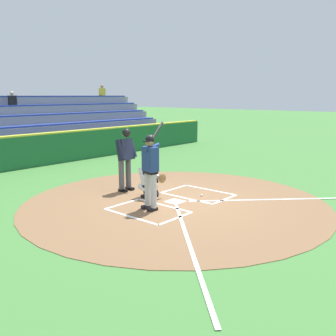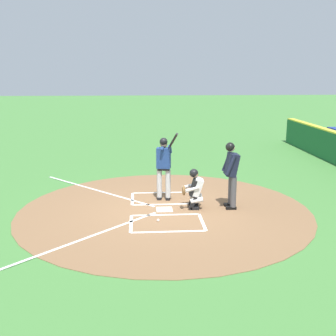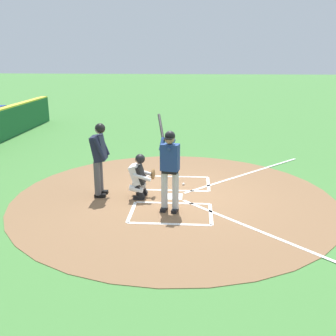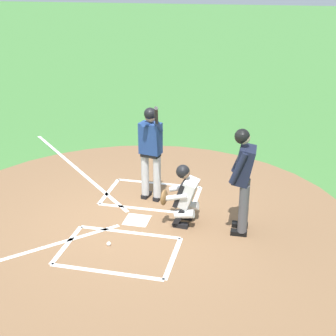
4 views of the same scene
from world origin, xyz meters
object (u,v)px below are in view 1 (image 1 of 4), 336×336
at_px(catcher, 150,177).
at_px(plate_umpire, 126,155).
at_px(baseball, 202,195).
at_px(batter, 150,166).

distance_m(catcher, plate_umpire, 1.13).
xyz_separation_m(catcher, baseball, (-1.00, 1.05, -0.55)).
xyz_separation_m(catcher, plate_umpire, (-0.05, -1.01, 0.49)).
bearing_deg(plate_umpire, catcher, 87.42).
xyz_separation_m(batter, catcher, (-0.81, -0.79, -0.51)).
distance_m(batter, baseball, 2.12).
bearing_deg(batter, plate_umpire, -115.40).
bearing_deg(catcher, plate_umpire, -92.58).
xyz_separation_m(plate_umpire, baseball, (-0.96, 2.07, -1.04)).
bearing_deg(batter, catcher, -135.71).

